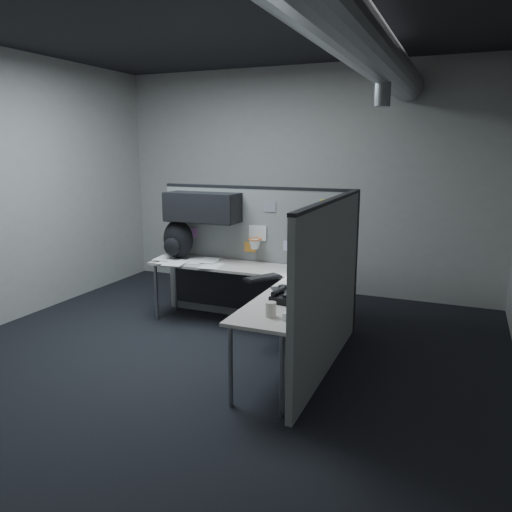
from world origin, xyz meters
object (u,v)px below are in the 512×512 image
at_px(monitor, 318,253).
at_px(phone, 284,297).
at_px(keyboard, 263,278).
at_px(backpack, 178,240).
at_px(desk, 255,284).

height_order(monitor, phone, monitor).
height_order(monitor, keyboard, monitor).
xyz_separation_m(keyboard, phone, (0.47, -0.64, 0.02)).
distance_m(monitor, keyboard, 0.67).
bearing_deg(backpack, keyboard, -3.46).
bearing_deg(monitor, backpack, 166.14).
distance_m(phone, backpack, 2.16).
bearing_deg(backpack, monitor, 14.66).
bearing_deg(phone, backpack, 163.28).
relative_size(desk, backpack, 4.83).
distance_m(keyboard, backpack, 1.46).
relative_size(desk, keyboard, 5.47).
bearing_deg(phone, desk, 143.67).
distance_m(desk, keyboard, 0.29).
height_order(desk, backpack, backpack).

